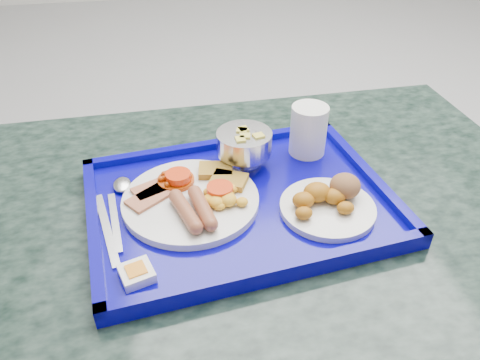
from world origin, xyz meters
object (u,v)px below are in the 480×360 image
Objects in this scene: table at (240,276)px; tray at (240,202)px; juice_cup at (309,129)px; main_plate at (194,197)px; bread_plate at (329,201)px; fruit_bowl at (244,144)px.

table is 0.19m from tray.
juice_cup is (0.15, 0.11, 0.25)m from table.
bread_plate is at bearing -14.51° from main_plate.
fruit_bowl reaches higher than bread_plate.
main_plate is 2.24× the size of fruit_bowl.
main_plate is 1.46× the size of bread_plate.
table is at bearing 4.01° from main_plate.
bread_plate is at bearing -54.12° from fruit_bowl.
bread_plate is 0.18m from juice_cup.
bread_plate reaches higher than tray.
bread_plate is at bearing -95.66° from juice_cup.
fruit_bowl reaches higher than tray.
fruit_bowl is (0.02, 0.09, 0.24)m from table.
table is 11.35× the size of fruit_bowl.
juice_cup reaches higher than fruit_bowl.
tray is (-0.00, -0.01, 0.19)m from table.
juice_cup is at bearing 84.34° from bread_plate.
table is 11.88× the size of juice_cup.
main_plate is at bearing 176.29° from tray.
tray is 0.12m from fruit_bowl.
bread_plate is (0.13, -0.06, 0.21)m from table.
table is at bearing -143.71° from juice_cup.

